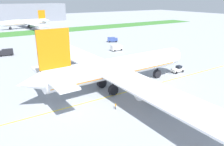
{
  "coord_description": "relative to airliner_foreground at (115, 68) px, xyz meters",
  "views": [
    {
      "loc": [
        -37.72,
        -46.83,
        24.57
      ],
      "look_at": [
        -5.58,
        3.9,
        3.92
      ],
      "focal_mm": 35.46,
      "sensor_mm": 36.0,
      "label": 1
    }
  ],
  "objects": [
    {
      "name": "grass_median_strip",
      "position": [
        6.12,
        120.95,
        -6.08
      ],
      "size": [
        320.0,
        24.0,
        0.1
      ],
      "primitive_type": "cube",
      "color": "#38722D",
      "rests_on": "ground"
    },
    {
      "name": "apron_taxi_line",
      "position": [
        6.12,
        -3.5,
        -6.13
      ],
      "size": [
        280.0,
        0.36,
        0.01
      ],
      "primitive_type": "cube",
      "color": "yellow",
      "rests_on": "ground"
    },
    {
      "name": "terminal_building",
      "position": [
        11.35,
        202.13,
        2.87
      ],
      "size": [
        97.92,
        20.0,
        18.0
      ],
      "primitive_type": "cube",
      "color": "gray",
      "rests_on": "ground"
    },
    {
      "name": "ground_crew_wingwalker_port",
      "position": [
        -3.48,
        -2.51,
        -5.07
      ],
      "size": [
        0.32,
        0.61,
        1.74
      ],
      "color": "black",
      "rests_on": "ground"
    },
    {
      "name": "service_truck_catering_van",
      "position": [
        -20.25,
        57.03,
        -4.53
      ],
      "size": [
        6.2,
        2.79,
        2.95
      ],
      "color": "black",
      "rests_on": "ground"
    },
    {
      "name": "ground_plane",
      "position": [
        6.12,
        -1.47,
        -6.13
      ],
      "size": [
        600.0,
        600.0,
        0.0
      ],
      "primitive_type": "plane",
      "color": "#9399A0",
      "rests_on": "ground"
    },
    {
      "name": "ground_crew_wingwalker_starboard",
      "position": [
        -6.46,
        -10.19,
        -5.18
      ],
      "size": [
        0.44,
        0.46,
        1.56
      ],
      "color": "black",
      "rests_on": "ground"
    },
    {
      "name": "pushback_tug",
      "position": [
        26.2,
        0.68,
        -5.09
      ],
      "size": [
        6.37,
        2.5,
        2.26
      ],
      "color": "white",
      "rests_on": "ground"
    },
    {
      "name": "service_truck_baggage_loader",
      "position": [
        26.33,
        39.13,
        -4.54
      ],
      "size": [
        5.79,
        2.71,
        2.92
      ],
      "color": "white",
      "rests_on": "ground"
    },
    {
      "name": "ground_crew_marshaller_front",
      "position": [
        4.54,
        -27.25,
        -5.18
      ],
      "size": [
        0.49,
        0.4,
        1.56
      ],
      "color": "black",
      "rests_on": "ground"
    },
    {
      "name": "airliner_foreground",
      "position": [
        0.0,
        0.0,
        0.0
      ],
      "size": [
        51.15,
        80.16,
        18.06
      ],
      "color": "white",
      "rests_on": "ground"
    },
    {
      "name": "service_truck_fuel_bowser",
      "position": [
        36.39,
        58.52,
        -4.63
      ],
      "size": [
        6.08,
        4.61,
        2.73
      ],
      "color": "#33478C",
      "rests_on": "ground"
    },
    {
      "name": "parked_airliner_far_centre",
      "position": [
        8.39,
        146.5,
        -1.32
      ],
      "size": [
        41.29,
        65.5,
        14.18
      ],
      "color": "white",
      "rests_on": "ground"
    }
  ]
}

